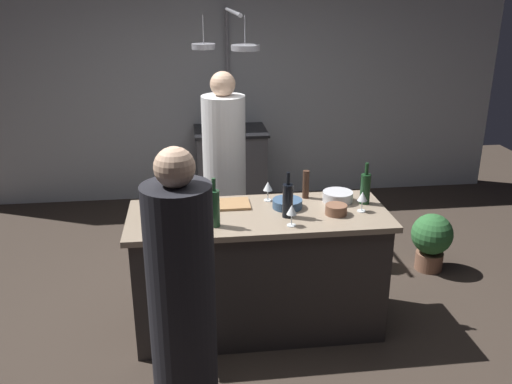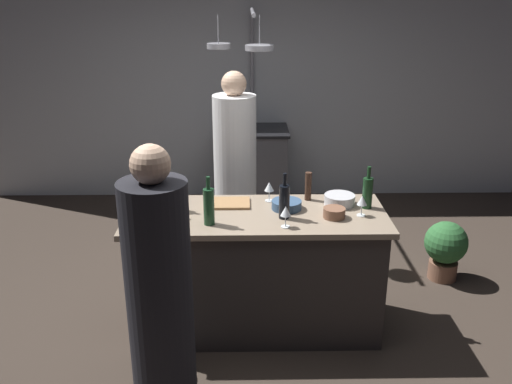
# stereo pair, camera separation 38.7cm
# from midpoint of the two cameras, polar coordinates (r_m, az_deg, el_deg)

# --- Properties ---
(ground_plane) EXTENTS (9.00, 9.00, 0.00)m
(ground_plane) POSITION_cam_midpoint_polar(r_m,az_deg,el_deg) (4.19, -2.45, -13.70)
(ground_plane) COLOR #382D26
(back_wall) EXTENTS (6.40, 0.16, 2.60)m
(back_wall) POSITION_cam_midpoint_polar(r_m,az_deg,el_deg) (6.41, -4.81, 10.90)
(back_wall) COLOR #B2B7BC
(back_wall) RESTS_ON ground_plane
(kitchen_island) EXTENTS (1.80, 0.72, 0.90)m
(kitchen_island) POSITION_cam_midpoint_polar(r_m,az_deg,el_deg) (3.96, -2.55, -8.26)
(kitchen_island) COLOR #332D2B
(kitchen_island) RESTS_ON ground_plane
(stove_range) EXTENTS (0.80, 0.64, 0.89)m
(stove_range) POSITION_cam_midpoint_polar(r_m,az_deg,el_deg) (6.22, -4.42, 2.52)
(stove_range) COLOR #47474C
(stove_range) RESTS_ON ground_plane
(chef) EXTENTS (0.37, 0.37, 1.73)m
(chef) POSITION_cam_midpoint_polar(r_m,az_deg,el_deg) (4.73, -5.62, 1.22)
(chef) COLOR white
(chef) RESTS_ON ground_plane
(bar_stool_left) EXTENTS (0.28, 0.28, 0.68)m
(bar_stool_left) POSITION_cam_midpoint_polar(r_m,az_deg,el_deg) (3.47, -10.91, -14.65)
(bar_stool_left) COLOR #4C4C51
(bar_stool_left) RESTS_ON ground_plane
(guest_left) EXTENTS (0.35, 0.35, 1.66)m
(guest_left) POSITION_cam_midpoint_polar(r_m,az_deg,el_deg) (2.96, -11.50, -12.24)
(guest_left) COLOR black
(guest_left) RESTS_ON ground_plane
(overhead_pot_rack) EXTENTS (0.57, 1.58, 2.17)m
(overhead_pot_rack) POSITION_cam_midpoint_polar(r_m,az_deg,el_deg) (5.47, -4.91, 12.71)
(overhead_pot_rack) COLOR gray
(overhead_pot_rack) RESTS_ON ground_plane
(potted_plant) EXTENTS (0.36, 0.36, 0.52)m
(potted_plant) POSITION_cam_midpoint_polar(r_m,az_deg,el_deg) (4.98, 15.76, -4.74)
(potted_plant) COLOR brown
(potted_plant) RESTS_ON ground_plane
(cutting_board) EXTENTS (0.32, 0.22, 0.02)m
(cutting_board) POSITION_cam_midpoint_polar(r_m,az_deg,el_deg) (3.91, -5.86, -1.34)
(cutting_board) COLOR #997047
(cutting_board) RESTS_ON kitchen_island
(pepper_mill) EXTENTS (0.05, 0.05, 0.21)m
(pepper_mill) POSITION_cam_midpoint_polar(r_m,az_deg,el_deg) (4.00, 2.48, 0.75)
(pepper_mill) COLOR #382319
(pepper_mill) RESTS_ON kitchen_island
(wine_bottle_green) EXTENTS (0.07, 0.07, 0.33)m
(wine_bottle_green) POSITION_cam_midpoint_polar(r_m,az_deg,el_deg) (3.54, -7.50, -1.69)
(wine_bottle_green) COLOR #193D23
(wine_bottle_green) RESTS_ON kitchen_island
(wine_bottle_red) EXTENTS (0.07, 0.07, 0.30)m
(wine_bottle_red) POSITION_cam_midpoint_polar(r_m,az_deg,el_deg) (3.93, 8.61, 0.36)
(wine_bottle_red) COLOR #143319
(wine_bottle_red) RESTS_ON kitchen_island
(wine_bottle_white) EXTENTS (0.07, 0.07, 0.30)m
(wine_bottle_white) POSITION_cam_midpoint_polar(r_m,az_deg,el_deg) (3.80, -11.82, -0.57)
(wine_bottle_white) COLOR gray
(wine_bottle_white) RESTS_ON kitchen_island
(wine_bottle_amber) EXTENTS (0.07, 0.07, 0.30)m
(wine_bottle_amber) POSITION_cam_midpoint_polar(r_m,az_deg,el_deg) (3.72, -12.76, -1.13)
(wine_bottle_amber) COLOR brown
(wine_bottle_amber) RESTS_ON kitchen_island
(wine_bottle_dark) EXTENTS (0.07, 0.07, 0.32)m
(wine_bottle_dark) POSITION_cam_midpoint_polar(r_m,az_deg,el_deg) (3.66, 0.32, -0.88)
(wine_bottle_dark) COLOR black
(wine_bottle_dark) RESTS_ON kitchen_island
(wine_glass_near_right_guest) EXTENTS (0.07, 0.07, 0.15)m
(wine_glass_near_right_guest) POSITION_cam_midpoint_polar(r_m,az_deg,el_deg) (3.52, 0.62, -2.04)
(wine_glass_near_right_guest) COLOR silver
(wine_glass_near_right_guest) RESTS_ON kitchen_island
(wine_glass_near_left_guest) EXTENTS (0.07, 0.07, 0.15)m
(wine_glass_near_left_guest) POSITION_cam_midpoint_polar(r_m,az_deg,el_deg) (3.79, 8.20, -0.60)
(wine_glass_near_left_guest) COLOR silver
(wine_glass_near_left_guest) RESTS_ON kitchen_island
(wine_glass_by_chef) EXTENTS (0.07, 0.07, 0.15)m
(wine_glass_by_chef) POSITION_cam_midpoint_polar(r_m,az_deg,el_deg) (3.94, -1.55, 0.47)
(wine_glass_by_chef) COLOR silver
(wine_glass_by_chef) RESTS_ON kitchen_island
(mixing_bowl_wooden) EXTENTS (0.15, 0.15, 0.07)m
(mixing_bowl_wooden) POSITION_cam_midpoint_polar(r_m,az_deg,el_deg) (3.74, 5.46, -1.90)
(mixing_bowl_wooden) COLOR brown
(mixing_bowl_wooden) RESTS_ON kitchen_island
(mixing_bowl_blue) EXTENTS (0.21, 0.21, 0.06)m
(mixing_bowl_blue) POSITION_cam_midpoint_polar(r_m,az_deg,el_deg) (3.84, 0.42, -1.27)
(mixing_bowl_blue) COLOR #334C6B
(mixing_bowl_blue) RESTS_ON kitchen_island
(mixing_bowl_steel) EXTENTS (0.22, 0.22, 0.08)m
(mixing_bowl_steel) POSITION_cam_midpoint_polar(r_m,az_deg,el_deg) (3.97, 5.79, -0.53)
(mixing_bowl_steel) COLOR #B7B7BC
(mixing_bowl_steel) RESTS_ON kitchen_island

